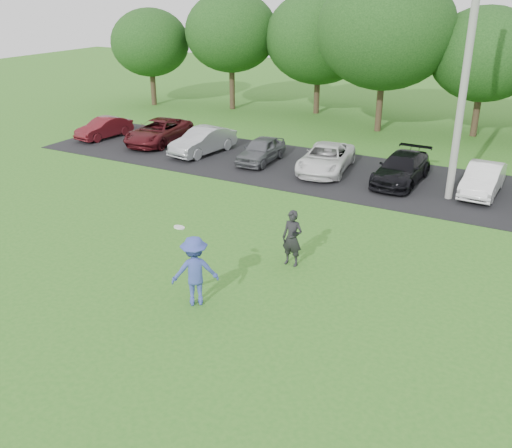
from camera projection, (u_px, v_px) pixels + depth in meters
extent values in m
plane|color=#307120|center=(189.00, 319.00, 14.25)|extent=(100.00, 100.00, 0.00)
cube|color=black|center=(361.00, 177.00, 24.75)|extent=(32.00, 6.50, 0.03)
cylinder|color=gray|center=(468.00, 55.00, 20.17)|extent=(0.28, 0.28, 10.83)
imported|color=#3A49A5|center=(195.00, 271.00, 14.63)|extent=(1.39, 1.31, 1.89)
cylinder|color=white|center=(179.00, 227.00, 14.05)|extent=(0.28, 0.27, 0.10)
imported|color=black|center=(292.00, 238.00, 16.72)|extent=(0.63, 0.42, 1.71)
cube|color=black|center=(295.00, 234.00, 16.40)|extent=(0.14, 0.10, 0.10)
imported|color=#571319|center=(104.00, 128.00, 30.80)|extent=(1.52, 3.39, 1.08)
imported|color=#4C1016|center=(159.00, 132.00, 29.75)|extent=(2.45, 4.58, 1.22)
imported|color=#A9ABB0|center=(203.00, 141.00, 27.90)|extent=(1.84, 3.94, 1.25)
imported|color=#57595E|center=(261.00, 150.00, 26.58)|extent=(1.51, 3.41, 1.14)
imported|color=white|center=(326.00, 158.00, 25.25)|extent=(2.52, 4.45, 1.17)
imported|color=black|center=(402.00, 168.00, 23.83)|extent=(1.79, 4.17, 1.20)
imported|color=white|center=(483.00, 179.00, 22.54)|extent=(1.35, 3.61, 1.18)
cylinder|color=#38281C|center=(153.00, 89.00, 39.25)|extent=(0.36, 0.36, 2.20)
ellipsoid|color=#214C19|center=(150.00, 42.00, 38.07)|extent=(5.20, 5.20, 4.42)
cylinder|color=#38281C|center=(232.00, 88.00, 37.85)|extent=(0.36, 0.36, 2.70)
ellipsoid|color=#214C19|center=(231.00, 32.00, 36.46)|extent=(5.94, 5.94, 5.05)
cylinder|color=#38281C|center=(317.00, 96.00, 36.64)|extent=(0.36, 0.36, 2.20)
ellipsoid|color=#214C19|center=(319.00, 37.00, 35.24)|extent=(6.68, 6.68, 5.68)
cylinder|color=#38281C|center=(379.00, 107.00, 32.07)|extent=(0.36, 0.36, 2.70)
ellipsoid|color=#214C19|center=(386.00, 30.00, 30.46)|extent=(7.42, 7.42, 6.31)
cylinder|color=#38281C|center=(476.00, 116.00, 31.08)|extent=(0.36, 0.36, 2.20)
ellipsoid|color=#214C19|center=(485.00, 54.00, 29.82)|extent=(5.76, 5.76, 4.90)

